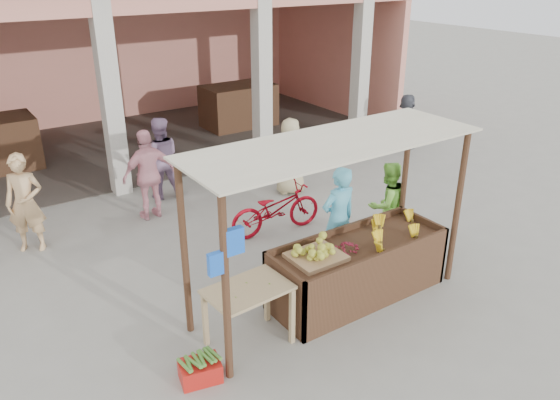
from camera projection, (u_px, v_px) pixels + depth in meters
ground at (329, 306)px, 7.67m from camera, size 60.00×60.00×0.00m
market_building at (106, 38)px, 13.35m from camera, size 14.40×6.40×4.20m
fruit_stall at (358, 271)px, 7.76m from camera, size 2.60×0.95×0.80m
stall_awning at (331, 173)px, 6.90m from camera, size 4.09×1.35×2.39m
banana_heap at (394, 229)px, 7.86m from camera, size 1.15×0.63×0.21m
melon_tray at (316, 253)px, 7.24m from camera, size 0.70×0.60×0.19m
berry_heap at (346, 247)px, 7.45m from camera, size 0.40×0.33×0.13m
side_table at (248, 298)px, 6.65m from camera, size 1.05×0.74×0.82m
papaya_pile at (248, 282)px, 6.56m from camera, size 0.62×0.35×0.18m
red_crate at (200, 371)px, 6.28m from camera, size 0.52×0.43×0.24m
plantain_bundle at (199, 360)px, 6.21m from camera, size 0.36×0.25×0.07m
produce_sacks at (288, 151)px, 12.88m from camera, size 0.82×0.51×0.62m
vendor_blue at (338, 216)px, 8.25m from camera, size 0.68×0.50×1.81m
vendor_green at (387, 203)px, 8.99m from camera, size 0.80×0.53×1.57m
motorcycle at (276, 208)px, 9.56m from camera, size 0.80×1.85×0.94m
shopper_b at (149, 172)px, 9.94m from camera, size 1.09×0.62×1.82m
shopper_c at (290, 153)px, 11.04m from camera, size 0.99×0.84×1.75m
shopper_d at (406, 120)px, 13.81m from camera, size 0.71×1.41×1.46m
shopper_e at (25, 201)px, 8.83m from camera, size 0.80×0.73×1.74m
shopper_f at (160, 155)px, 10.82m from camera, size 1.00×0.75×1.82m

